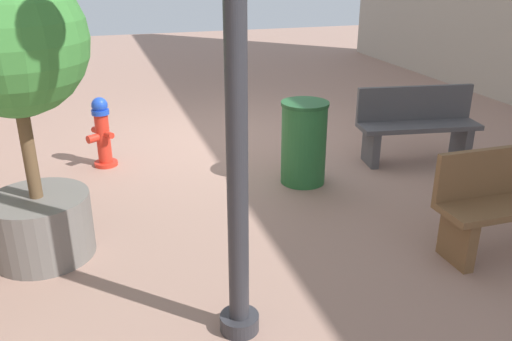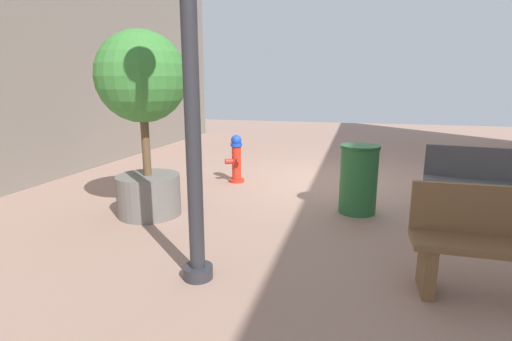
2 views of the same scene
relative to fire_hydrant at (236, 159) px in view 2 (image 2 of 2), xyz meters
The scene contains 7 objects.
ground_plane 1.94m from the fire_hydrant, 165.75° to the right, with size 23.40×23.40×0.00m, color #9E7A6B.
fire_hydrant is the anchor object (origin of this frame).
bench_near 3.99m from the fire_hydrant, 165.72° to the left, with size 1.58×0.67×0.95m.
bench_far 4.68m from the fire_hydrant, 136.66° to the left, with size 1.50×0.44×0.95m.
planter_tree 2.44m from the fire_hydrant, 73.56° to the left, with size 1.19×1.19×2.48m.
street_lamp 4.13m from the fire_hydrant, 102.08° to the left, with size 0.36×0.36×3.75m.
trash_bin 2.52m from the fire_hydrant, 150.78° to the left, with size 0.54×0.54×0.97m.
Camera 2 is at (-0.31, 7.11, 1.79)m, focal length 26.79 mm.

